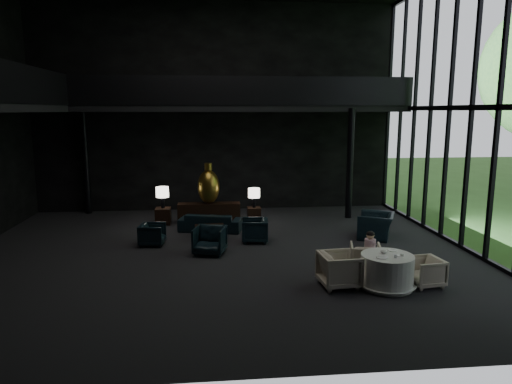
{
  "coord_description": "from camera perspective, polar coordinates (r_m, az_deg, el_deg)",
  "views": [
    {
      "loc": [
        -0.2,
        -12.12,
        3.92
      ],
      "look_at": [
        1.02,
        0.5,
        1.65
      ],
      "focal_mm": 32.0,
      "sensor_mm": 36.0,
      "label": 1
    }
  ],
  "objects": [
    {
      "name": "floor",
      "position": [
        12.74,
        -4.4,
        -7.81
      ],
      "size": [
        14.0,
        12.0,
        0.02
      ],
      "primitive_type": "cube",
      "color": "black",
      "rests_on": "ground"
    },
    {
      "name": "wall_back",
      "position": [
        18.12,
        -4.97,
        10.36
      ],
      "size": [
        14.0,
        0.04,
        8.0
      ],
      "primitive_type": "cube",
      "color": "black",
      "rests_on": "ground"
    },
    {
      "name": "wall_front",
      "position": [
        6.12,
        -3.72,
        10.89
      ],
      "size": [
        14.0,
        0.04,
        8.0
      ],
      "primitive_type": "cube",
      "color": "black",
      "rests_on": "ground"
    },
    {
      "name": "curtain_wall",
      "position": [
        14.07,
        25.39,
        9.51
      ],
      "size": [
        0.2,
        12.0,
        8.0
      ],
      "primitive_type": null,
      "color": "black",
      "rests_on": "ground"
    },
    {
      "name": "mezzanine_back",
      "position": [
        17.16,
        -1.54,
        10.41
      ],
      "size": [
        12.0,
        2.0,
        0.25
      ],
      "primitive_type": "cube",
      "color": "black",
      "rests_on": "wall_back"
    },
    {
      "name": "railing_left",
      "position": [
        13.05,
        -27.75,
        12.0
      ],
      "size": [
        0.06,
        12.0,
        1.0
      ],
      "primitive_type": "cube",
      "color": "black",
      "rests_on": "mezzanine_left"
    },
    {
      "name": "railing_back",
      "position": [
        16.18,
        -1.3,
        12.55
      ],
      "size": [
        12.0,
        0.06,
        1.0
      ],
      "primitive_type": "cube",
      "color": "black",
      "rests_on": "mezzanine_back"
    },
    {
      "name": "column_nw",
      "position": [
        18.55,
        -20.53,
        3.56
      ],
      "size": [
        0.24,
        0.24,
        4.0
      ],
      "primitive_type": "cylinder",
      "color": "black",
      "rests_on": "floor"
    },
    {
      "name": "column_ne",
      "position": [
        16.98,
        11.66,
        3.44
      ],
      "size": [
        0.24,
        0.24,
        4.0
      ],
      "primitive_type": "cylinder",
      "color": "black",
      "rests_on": "floor"
    },
    {
      "name": "console",
      "position": [
        16.26,
        -5.88,
        -2.6
      ],
      "size": [
        2.19,
        0.5,
        0.7
      ],
      "primitive_type": "cube",
      "color": "black",
      "rests_on": "floor"
    },
    {
      "name": "bronze_urn",
      "position": [
        16.02,
        -5.95,
        0.7
      ],
      "size": [
        0.76,
        0.76,
        1.43
      ],
      "color": "#B56D33",
      "rests_on": "console"
    },
    {
      "name": "side_table_left",
      "position": [
        16.28,
        -11.53,
        -2.96
      ],
      "size": [
        0.52,
        0.52,
        0.57
      ],
      "primitive_type": "cube",
      "color": "black",
      "rests_on": "floor"
    },
    {
      "name": "table_lamp_left",
      "position": [
        16.13,
        -11.62,
        -0.12
      ],
      "size": [
        0.44,
        0.44,
        0.74
      ],
      "color": "black",
      "rests_on": "side_table_left"
    },
    {
      "name": "side_table_right",
      "position": [
        16.34,
        -0.25,
        -2.81
      ],
      "size": [
        0.47,
        0.47,
        0.51
      ],
      "primitive_type": "cube",
      "color": "black",
      "rests_on": "floor"
    },
    {
      "name": "table_lamp_right",
      "position": [
        16.15,
        -0.24,
        -0.23
      ],
      "size": [
        0.42,
        0.42,
        0.7
      ],
      "color": "black",
      "rests_on": "side_table_right"
    },
    {
      "name": "sofa",
      "position": [
        15.12,
        -5.72,
        -3.43
      ],
      "size": [
        2.05,
        1.01,
        0.77
      ],
      "primitive_type": "imported",
      "rotation": [
        0.0,
        0.0,
        2.91
      ],
      "color": "black",
      "rests_on": "floor"
    },
    {
      "name": "lounge_armchair_west",
      "position": [
        13.82,
        -12.82,
        -5.18
      ],
      "size": [
        0.66,
        0.7,
        0.66
      ],
      "primitive_type": "imported",
      "rotation": [
        0.0,
        0.0,
        1.46
      ],
      "color": "black",
      "rests_on": "floor"
    },
    {
      "name": "lounge_armchair_east",
      "position": [
        13.8,
        -0.15,
        -4.65
      ],
      "size": [
        0.8,
        0.84,
        0.79
      ],
      "primitive_type": "imported",
      "rotation": [
        0.0,
        0.0,
        -1.67
      ],
      "color": "black",
      "rests_on": "floor"
    },
    {
      "name": "lounge_armchair_south",
      "position": [
        12.71,
        -5.82,
        -5.71
      ],
      "size": [
        1.07,
        1.03,
        0.92
      ],
      "primitive_type": "imported",
      "rotation": [
        0.0,
        0.0,
        -0.25
      ],
      "color": "black",
      "rests_on": "floor"
    },
    {
      "name": "window_armchair",
      "position": [
        14.68,
        14.8,
        -3.39
      ],
      "size": [
        1.32,
        1.54,
        1.14
      ],
      "primitive_type": "imported",
      "rotation": [
        0.0,
        0.0,
        -2.0
      ],
      "color": "black",
      "rests_on": "floor"
    },
    {
      "name": "coffee_table",
      "position": [
        14.14,
        -5.73,
        -5.16
      ],
      "size": [
        0.98,
        0.98,
        0.4
      ],
      "primitive_type": "cube",
      "rotation": [
        0.0,
        0.0,
        0.09
      ],
      "color": "black",
      "rests_on": "floor"
    },
    {
      "name": "dining_table",
      "position": [
        10.79,
        16.02,
        -9.71
      ],
      "size": [
        1.32,
        1.32,
        0.75
      ],
      "color": "white",
      "rests_on": "floor"
    },
    {
      "name": "dining_chair_north",
      "position": [
        11.71,
        13.5,
        -7.85
      ],
      "size": [
        0.83,
        0.8,
        0.72
      ],
      "primitive_type": "imported",
      "rotation": [
        0.0,
        0.0,
        2.89
      ],
      "color": "beige",
      "rests_on": "floor"
    },
    {
      "name": "dining_chair_east",
      "position": [
        11.14,
        20.38,
        -9.31
      ],
      "size": [
        0.68,
        0.71,
        0.66
      ],
      "primitive_type": "imported",
      "rotation": [
        0.0,
        0.0,
        -1.44
      ],
      "color": "beige",
      "rests_on": "floor"
    },
    {
      "name": "dining_chair_west",
      "position": [
        10.54,
        10.39,
        -9.08
      ],
      "size": [
        0.95,
        1.0,
        0.95
      ],
      "primitive_type": "imported",
      "rotation": [
        0.0,
        0.0,
        1.66
      ],
      "color": "#C7B595",
      "rests_on": "floor"
    },
    {
      "name": "child",
      "position": [
        11.51,
        14.07,
        -6.2
      ],
      "size": [
        0.27,
        0.27,
        0.58
      ],
      "rotation": [
        0.0,
        0.0,
        3.14
      ],
      "color": "#DF98B9",
      "rests_on": "dining_chair_north"
    },
    {
      "name": "plate_a",
      "position": [
        10.42,
        15.46,
        -7.9
      ],
      "size": [
        0.25,
        0.25,
        0.02
      ],
      "primitive_type": "cylinder",
      "rotation": [
        0.0,
        0.0,
        -0.04
      ],
      "color": "white",
      "rests_on": "dining_table"
    },
    {
      "name": "plate_b",
      "position": [
        11.0,
        16.68,
        -7.0
      ],
      "size": [
        0.23,
        0.23,
        0.01
      ],
      "primitive_type": "cylinder",
      "rotation": [
        0.0,
        0.0,
        -0.09
      ],
      "color": "white",
      "rests_on": "dining_table"
    },
    {
      "name": "saucer",
      "position": [
        10.65,
        17.53,
        -7.61
      ],
      "size": [
        0.18,
        0.18,
        0.01
      ],
      "primitive_type": "cylinder",
      "rotation": [
        0.0,
        0.0,
        -0.14
      ],
      "color": "white",
      "rests_on": "dining_table"
    },
    {
      "name": "coffee_cup",
      "position": [
        10.64,
        17.82,
        -7.45
      ],
      "size": [
        0.1,
        0.1,
        0.06
      ],
      "primitive_type": "cylinder",
      "rotation": [
        0.0,
        0.0,
        -0.34
      ],
      "color": "white",
      "rests_on": "saucer"
    },
    {
      "name": "cereal_bowl",
      "position": [
        10.74,
        15.67,
        -7.21
      ],
      "size": [
        0.14,
        0.14,
        0.07
      ],
      "primitive_type": "ellipsoid",
      "color": "white",
      "rests_on": "dining_table"
    },
    {
      "name": "cream_pot",
      "position": [
        10.5,
        17.04,
        -7.69
      ],
      "size": [
        0.07,
        0.07,
        0.07
      ],
      "primitive_type": "cylinder",
      "rotation": [
        0.0,
        0.0,
        0.18
      ],
      "color": "#99999E",
      "rests_on": "dining_table"
    }
  ]
}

